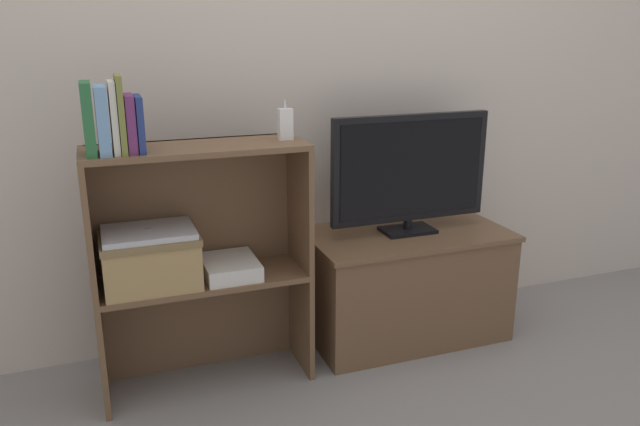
# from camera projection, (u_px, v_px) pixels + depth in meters

# --- Properties ---
(ground_plane) EXTENTS (16.00, 16.00, 0.00)m
(ground_plane) POSITION_uv_depth(u_px,v_px,m) (333.00, 376.00, 2.43)
(ground_plane) COLOR gray
(wall_back) EXTENTS (10.00, 0.05, 2.40)m
(wall_back) POSITION_uv_depth(u_px,v_px,m) (291.00, 54.00, 2.52)
(wall_back) COLOR beige
(wall_back) RESTS_ON ground_plane
(tv_stand) EXTENTS (0.85, 0.47, 0.48)m
(tv_stand) POSITION_uv_depth(u_px,v_px,m) (405.00, 283.00, 2.70)
(tv_stand) COLOR brown
(tv_stand) RESTS_ON ground_plane
(tv) EXTENTS (0.69, 0.14, 0.50)m
(tv) POSITION_uv_depth(u_px,v_px,m) (410.00, 171.00, 2.56)
(tv) COLOR black
(tv) RESTS_ON tv_stand
(bookshelf_lower_tier) EXTENTS (0.77, 0.28, 0.43)m
(bookshelf_lower_tier) POSITION_uv_depth(u_px,v_px,m) (203.00, 310.00, 2.38)
(bookshelf_lower_tier) COLOR brown
(bookshelf_lower_tier) RESTS_ON ground_plane
(bookshelf_upper_tier) EXTENTS (0.77, 0.28, 0.49)m
(bookshelf_upper_tier) POSITION_uv_depth(u_px,v_px,m) (196.00, 194.00, 2.24)
(bookshelf_upper_tier) COLOR brown
(bookshelf_upper_tier) RESTS_ON bookshelf_lower_tier
(book_forest) EXTENTS (0.03, 0.14, 0.23)m
(book_forest) POSITION_uv_depth(u_px,v_px,m) (88.00, 119.00, 1.95)
(book_forest) COLOR #286638
(book_forest) RESTS_ON bookshelf_upper_tier
(book_skyblue) EXTENTS (0.04, 0.14, 0.22)m
(book_skyblue) POSITION_uv_depth(u_px,v_px,m) (102.00, 120.00, 1.97)
(book_skyblue) COLOR #709ECC
(book_skyblue) RESTS_ON bookshelf_upper_tier
(book_ivory) EXTENTS (0.02, 0.13, 0.23)m
(book_ivory) POSITION_uv_depth(u_px,v_px,m) (114.00, 117.00, 1.98)
(book_ivory) COLOR silver
(book_ivory) RESTS_ON bookshelf_upper_tier
(book_olive) EXTENTS (0.02, 0.14, 0.25)m
(book_olive) POSITION_uv_depth(u_px,v_px,m) (121.00, 114.00, 1.98)
(book_olive) COLOR olive
(book_olive) RESTS_ON bookshelf_upper_tier
(book_plum) EXTENTS (0.03, 0.13, 0.19)m
(book_plum) POSITION_uv_depth(u_px,v_px,m) (130.00, 124.00, 2.00)
(book_plum) COLOR #6B2D66
(book_plum) RESTS_ON bookshelf_upper_tier
(book_navy) EXTENTS (0.02, 0.14, 0.18)m
(book_navy) POSITION_uv_depth(u_px,v_px,m) (139.00, 124.00, 2.01)
(book_navy) COLOR navy
(book_navy) RESTS_ON bookshelf_upper_tier
(baby_monitor) EXTENTS (0.05, 0.03, 0.14)m
(baby_monitor) POSITION_uv_depth(u_px,v_px,m) (285.00, 124.00, 2.23)
(baby_monitor) COLOR white
(baby_monitor) RESTS_ON bookshelf_upper_tier
(storage_basket_left) EXTENTS (0.33, 0.25, 0.19)m
(storage_basket_left) POSITION_uv_depth(u_px,v_px,m) (151.00, 258.00, 2.18)
(storage_basket_left) COLOR tan
(storage_basket_left) RESTS_ON bookshelf_lower_tier
(laptop) EXTENTS (0.31, 0.23, 0.02)m
(laptop) POSITION_uv_depth(u_px,v_px,m) (148.00, 232.00, 2.15)
(laptop) COLOR #BCBCC1
(laptop) RESTS_ON storage_basket_left
(magazine_stack) EXTENTS (0.20, 0.24, 0.06)m
(magazine_stack) POSITION_uv_depth(u_px,v_px,m) (230.00, 267.00, 2.29)
(magazine_stack) COLOR silver
(magazine_stack) RESTS_ON bookshelf_lower_tier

